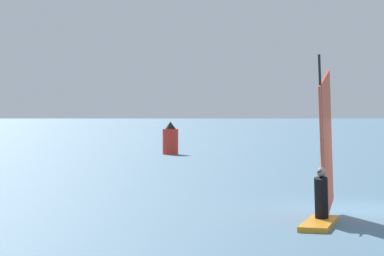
% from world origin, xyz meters
% --- Properties ---
extents(ground_plane, '(4000.00, 4000.00, 0.00)m').
position_xyz_m(ground_plane, '(0.00, 0.00, 0.00)').
color(ground_plane, '#476B84').
extents(windsurfer, '(2.76, 3.12, 4.11)m').
position_xyz_m(windsurfer, '(-2.64, -1.46, 1.10)').
color(windsurfer, orange).
rests_on(windsurfer, ground_plane).
extents(channel_buoy, '(1.05, 1.05, 2.21)m').
position_xyz_m(channel_buoy, '(6.55, 30.87, 0.99)').
color(channel_buoy, red).
rests_on(channel_buoy, ground_plane).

